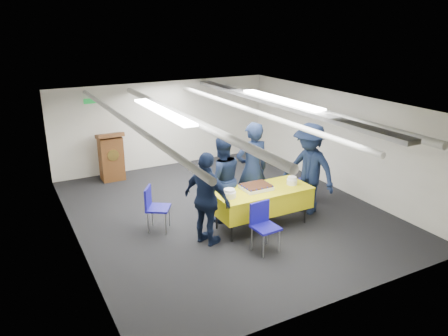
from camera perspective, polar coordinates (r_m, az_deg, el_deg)
The scene contains 14 objects.
ground at distance 9.29m, azimuth 0.16°, elevation -5.65°, with size 7.00×7.00×0.00m, color black.
room_shell at distance 9.08m, azimuth -0.53°, elevation 5.88°, with size 6.00×7.00×2.30m.
serving_table at distance 8.47m, azimuth 4.99°, elevation -4.10°, with size 1.91×0.84×0.77m.
sheet_cake at distance 8.37m, azimuth 4.23°, elevation -2.47°, with size 0.56×0.43×0.10m.
plate_stack_left at distance 7.97m, azimuth 0.70°, elevation -3.35°, with size 0.25×0.25×0.16m.
plate_stack_right at distance 8.68m, azimuth 8.87°, elevation -1.66°, with size 0.21×0.21×0.16m.
podium at distance 11.24m, azimuth -14.52°, elevation 1.52°, with size 0.62×0.53×1.25m.
chair_near at distance 7.65m, azimuth 5.10°, elevation -6.99°, with size 0.45×0.45×0.87m.
chair_right at distance 9.82m, azimuth 10.79°, elevation -1.24°, with size 0.52×0.52×0.87m.
chair_left at distance 8.41m, azimuth -9.16°, elevation -4.68°, with size 0.58×0.58×0.87m.
sailor_a at distance 8.82m, azimuth 3.67°, elevation -0.20°, with size 0.71×0.47×1.96m, color black.
sailor_b at distance 8.59m, azimuth -0.33°, elevation -1.45°, with size 0.85×0.66×1.75m, color black.
sailor_c at distance 7.70m, azimuth -2.21°, elevation -4.10°, with size 1.00×0.42×1.71m, color black.
sailor_d at distance 9.09m, azimuth 11.03°, elevation -0.12°, with size 1.23×0.71×1.90m, color black.
Camera 1 is at (-3.98, -7.44, 3.88)m, focal length 35.00 mm.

